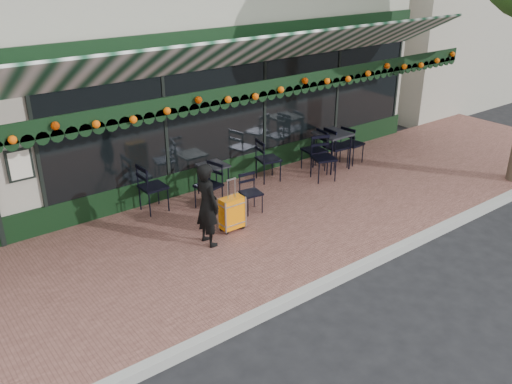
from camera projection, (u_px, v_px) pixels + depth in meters
ground at (349, 272)px, 8.62m from camera, size 80.00×80.00×0.00m
sidewalk at (271, 223)px, 10.04m from camera, size 18.00×4.00×0.15m
curb at (353, 271)px, 8.54m from camera, size 18.00×0.16×0.15m
restaurant_building at (123, 58)px, 13.37m from camera, size 12.00×9.60×4.50m
neighbor_building_right at (437, 16)px, 20.66m from camera, size 12.00×8.00×4.80m
woman at (207, 205)px, 8.90m from camera, size 0.35×0.53×1.44m
suitcase at (232, 213)px, 9.50m from camera, size 0.42×0.24×0.97m
cafe_table_a at (333, 136)px, 12.02m from camera, size 0.69×0.69×0.85m
cafe_table_b at (213, 168)px, 10.77m from camera, size 0.53×0.53×0.65m
chair_a_left at (314, 151)px, 12.07m from camera, size 0.53×0.53×0.92m
chair_a_right at (336, 147)px, 12.23m from camera, size 0.51×0.51×0.95m
chair_a_front at (324, 159)px, 11.56m from camera, size 0.60×0.60×0.95m
chair_a_extra at (352, 144)px, 12.51m from camera, size 0.49×0.49×0.90m
chair_b_left at (208, 186)px, 10.28m from camera, size 0.54×0.54×0.90m
chair_b_right at (268, 160)px, 11.53m from camera, size 0.56×0.56×0.94m
chair_b_front at (251, 193)px, 10.14m from camera, size 0.42×0.42×0.75m
chair_solo at (153, 187)px, 10.15m from camera, size 0.48×0.48×0.95m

